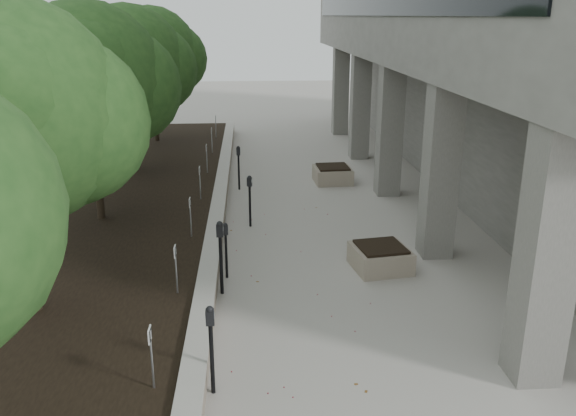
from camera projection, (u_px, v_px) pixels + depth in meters
name	position (u px, v px, depth m)	size (l,w,h in m)	color
retaining_wall	(219.00, 209.00, 16.47)	(0.39, 26.00, 0.50)	tan
planting_bed	(85.00, 214.00, 16.26)	(7.00, 26.00, 0.40)	black
crabapple_tree_2	(15.00, 162.00, 9.70)	(4.60, 4.00, 5.44)	#22491C
crabapple_tree_3	(91.00, 113.00, 14.44)	(4.60, 4.00, 5.44)	#22491C
crabapple_tree_4	(129.00, 89.00, 19.18)	(4.60, 4.00, 5.44)	#22491C
crabapple_tree_5	(153.00, 74.00, 23.92)	(4.60, 4.00, 5.44)	#22491C
parking_sign_2	(152.00, 358.00, 8.19)	(0.04, 0.22, 0.96)	black
parking_sign_3	(176.00, 270.00, 11.03)	(0.04, 0.22, 0.96)	black
parking_sign_4	(191.00, 218.00, 13.87)	(0.04, 0.22, 0.96)	black
parking_sign_5	(200.00, 183.00, 16.72)	(0.04, 0.22, 0.96)	black
parking_sign_6	(207.00, 159.00, 19.56)	(0.04, 0.22, 0.96)	black
parking_sign_7	(212.00, 140.00, 22.41)	(0.04, 0.22, 0.96)	black
parking_sign_8	(216.00, 126.00, 25.25)	(0.04, 0.22, 0.96)	black
parking_meter_1	(212.00, 350.00, 8.66)	(0.14, 0.10, 1.45)	black
parking_meter_2	(221.00, 258.00, 11.81)	(0.16, 0.11, 1.57)	black
parking_meter_3	(226.00, 251.00, 12.58)	(0.12, 0.09, 1.26)	black
parking_meter_4	(250.00, 201.00, 15.66)	(0.14, 0.10, 1.42)	black
parking_meter_5	(239.00, 168.00, 19.00)	(0.14, 0.10, 1.45)	black
planter_front	(380.00, 257.00, 13.15)	(1.18, 1.18, 0.55)	tan
planter_back	(333.00, 174.00, 19.97)	(1.22, 1.22, 0.57)	tan
berry_scatter	(290.00, 275.00, 12.87)	(3.30, 14.10, 0.02)	maroon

